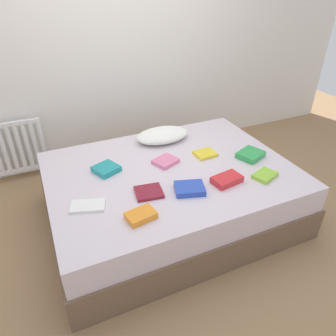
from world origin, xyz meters
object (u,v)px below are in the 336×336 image
Objects in this scene: textbook_orange at (141,215)px; textbook_yellow at (205,154)px; bed at (170,194)px; textbook_red at (227,180)px; textbook_blue at (189,189)px; textbook_teal at (106,169)px; textbook_green at (250,155)px; textbook_lime at (265,175)px; pillow at (162,135)px; textbook_pink at (165,161)px; textbook_maroon at (149,192)px; radiator at (16,148)px; textbook_white at (88,206)px.

textbook_orange reaches higher than textbook_yellow.
bed is 0.55m from textbook_red.
textbook_blue is 0.71m from textbook_teal.
bed is at bearing 149.56° from textbook_green.
textbook_red is 1.06× the size of textbook_blue.
textbook_lime is at bearing -33.43° from bed.
textbook_pink is (-0.14, -0.40, -0.04)m from pillow.
bed is 0.80m from textbook_lime.
pillow is 0.48m from textbook_yellow.
pillow reaches higher than textbook_red.
textbook_blue is 0.30m from textbook_maroon.
textbook_red reaches higher than textbook_teal.
radiator reaches higher than pillow.
textbook_maroon is (-0.60, 0.11, -0.01)m from textbook_red.
textbook_green and textbook_red have the same top height.
textbook_red is at bearing -100.58° from textbook_yellow.
textbook_maroon reaches higher than textbook_white.
textbook_red reaches higher than bed.
pillow is 2.81× the size of textbook_teal.
textbook_maroon is 0.93m from textbook_lime.
textbook_white is 0.73m from textbook_blue.
textbook_white is 1.09× the size of textbook_green.
textbook_teal is 1.26m from textbook_lime.
textbook_yellow is at bearing -61.11° from pillow.
textbook_teal is (-0.49, 0.08, 0.01)m from textbook_pink.
textbook_teal is (-0.06, 0.65, 0.00)m from textbook_orange.
textbook_maroon reaches higher than bed.
textbook_white is 1.37m from textbook_lime.
textbook_red is at bearing -77.98° from textbook_pink.
textbook_orange is 0.72m from textbook_pink.
textbook_white is 1.05m from textbook_red.
radiator reaches higher than textbook_pink.
pillow is 2.60× the size of textbook_maroon.
textbook_yellow is 1.00× the size of textbook_teal.
textbook_white is at bearing 162.52° from textbook_green.
textbook_yellow is 0.92× the size of textbook_maroon.
textbook_orange is 0.45m from textbook_blue.
pillow is 2.69× the size of textbook_orange.
textbook_green is at bearing -39.09° from textbook_pink.
bed is at bearing -45.75° from radiator.
radiator reaches higher than textbook_maroon.
textbook_maroon is at bearing 15.00° from textbook_white.
textbook_red is at bearing -56.14° from textbook_teal.
textbook_red is (0.17, -0.85, -0.03)m from pillow.
pillow is at bearing 68.49° from textbook_maroon.
textbook_blue is 1.15× the size of textbook_lime.
textbook_pink is at bearing 43.48° from textbook_orange.
textbook_pink is at bearing 141.79° from textbook_green.
textbook_orange is 0.98m from textbook_yellow.
radiator is 3.10× the size of textbook_yellow.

